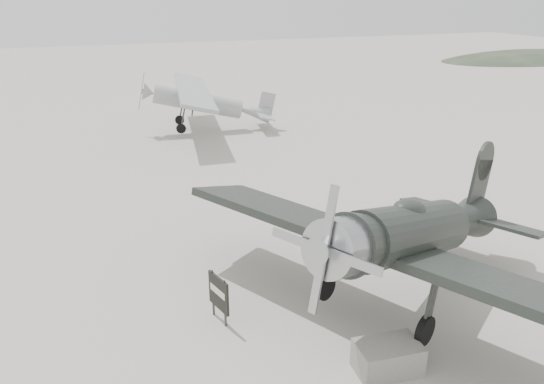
% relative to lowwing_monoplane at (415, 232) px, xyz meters
% --- Properties ---
extents(ground, '(160.00, 160.00, 0.00)m').
position_rel_lowwing_monoplane_xyz_m(ground, '(-1.40, 3.11, -2.25)').
color(ground, gray).
rests_on(ground, ground).
extents(hill_northeast, '(32.00, 16.00, 5.20)m').
position_rel_lowwing_monoplane_xyz_m(hill_northeast, '(48.60, 43.11, -2.25)').
color(hill_northeast, '#2D3728').
rests_on(hill_northeast, ground).
extents(lowwing_monoplane, '(10.20, 12.64, 4.25)m').
position_rel_lowwing_monoplane_xyz_m(lowwing_monoplane, '(0.00, 0.00, 0.00)').
color(lowwing_monoplane, black).
rests_on(lowwing_monoplane, ground).
extents(highwing_monoplane, '(8.36, 11.72, 3.31)m').
position_rel_lowwing_monoplane_xyz_m(highwing_monoplane, '(-0.51, 21.48, -0.18)').
color(highwing_monoplane, '#939798').
rests_on(highwing_monoplane, ground).
extents(equipment_block, '(1.57, 1.07, 0.74)m').
position_rel_lowwing_monoplane_xyz_m(equipment_block, '(-2.15, -2.28, -1.87)').
color(equipment_block, slate).
rests_on(equipment_block, ground).
extents(sign_board, '(0.30, 0.94, 1.38)m').
position_rel_lowwing_monoplane_xyz_m(sign_board, '(-5.26, 1.11, -1.42)').
color(sign_board, '#333333').
rests_on(sign_board, ground).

